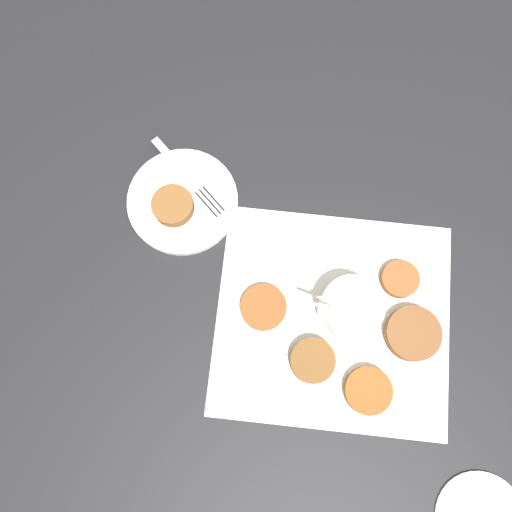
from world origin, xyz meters
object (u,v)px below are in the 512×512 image
at_px(fritter_on_plate, 173,206).
at_px(fork, 196,186).
at_px(sauce_bowl, 349,309).
at_px(serving_plate, 183,201).

distance_m(fritter_on_plate, fork, 0.05).
xyz_separation_m(sauce_bowl, fork, (0.27, -0.12, -0.01)).
bearing_deg(fork, fritter_on_plate, 61.78).
height_order(sauce_bowl, fritter_on_plate, sauce_bowl).
distance_m(serving_plate, fork, 0.03).
relative_size(serving_plate, fritter_on_plate, 2.73).
height_order(serving_plate, fritter_on_plate, fritter_on_plate).
xyz_separation_m(fritter_on_plate, fork, (-0.02, -0.04, -0.01)).
bearing_deg(serving_plate, fritter_on_plate, 69.55).
bearing_deg(sauce_bowl, fritter_on_plate, -15.28).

